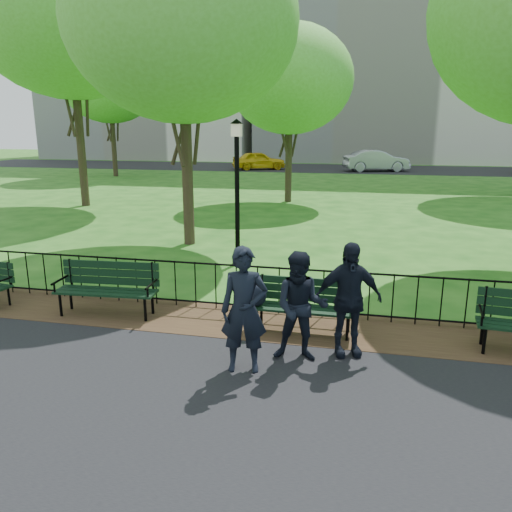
% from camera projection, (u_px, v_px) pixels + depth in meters
% --- Properties ---
extents(ground, '(120.00, 120.00, 0.00)m').
position_uv_depth(ground, '(296.00, 367.00, 7.15)').
color(ground, '#1F5817').
extents(dirt_strip, '(60.00, 1.60, 0.01)m').
position_uv_depth(dirt_strip, '(308.00, 326.00, 8.56)').
color(dirt_strip, '#312014').
rests_on(dirt_strip, ground).
extents(far_street, '(70.00, 9.00, 0.01)m').
position_uv_depth(far_street, '(357.00, 169.00, 40.21)').
color(far_street, black).
rests_on(far_street, ground).
extents(iron_fence, '(24.06, 0.06, 1.00)m').
position_uv_depth(iron_fence, '(312.00, 291.00, 8.91)').
color(iron_fence, black).
rests_on(iron_fence, ground).
extents(apartment_west, '(22.00, 15.00, 26.00)m').
position_uv_depth(apartment_west, '(159.00, 34.00, 53.83)').
color(apartment_west, silver).
rests_on(apartment_west, ground).
extents(apartment_mid, '(24.00, 15.00, 30.00)m').
position_uv_depth(apartment_mid, '(390.00, 2.00, 48.28)').
color(apartment_mid, silver).
rests_on(apartment_mid, ground).
extents(park_bench_main, '(1.80, 0.56, 0.97)m').
position_uv_depth(park_bench_main, '(288.00, 298.00, 8.28)').
color(park_bench_main, black).
rests_on(park_bench_main, ground).
extents(park_bench_left_a, '(1.87, 0.69, 1.04)m').
position_uv_depth(park_bench_left_a, '(108.00, 283.00, 9.05)').
color(park_bench_left_a, black).
rests_on(park_bench_left_a, ground).
extents(lamppost, '(0.32, 0.32, 3.52)m').
position_uv_depth(lamppost, '(237.00, 187.00, 12.03)').
color(lamppost, black).
rests_on(lamppost, ground).
extents(tree_near_w, '(6.24, 6.24, 8.69)m').
position_uv_depth(tree_near_w, '(182.00, 21.00, 13.14)').
color(tree_near_w, '#2D2116').
rests_on(tree_near_w, ground).
extents(tree_mid_w, '(8.04, 8.04, 11.21)m').
position_uv_depth(tree_mid_w, '(69.00, 11.00, 19.74)').
color(tree_mid_w, '#2D2116').
rests_on(tree_mid_w, ground).
extents(tree_far_c, '(5.48, 5.48, 7.63)m').
position_uv_depth(tree_far_c, '(290.00, 79.00, 21.52)').
color(tree_far_c, '#2D2116').
rests_on(tree_far_c, ground).
extents(tree_far_w, '(6.45, 6.45, 8.99)m').
position_uv_depth(tree_far_w, '(109.00, 81.00, 32.78)').
color(tree_far_w, '#2D2116').
rests_on(tree_far_w, ground).
extents(person_left, '(0.71, 0.53, 1.78)m').
position_uv_depth(person_left, '(244.00, 310.00, 6.84)').
color(person_left, black).
rests_on(person_left, asphalt_path).
extents(person_mid, '(0.82, 0.47, 1.63)m').
position_uv_depth(person_mid, '(301.00, 307.00, 7.18)').
color(person_mid, black).
rests_on(person_mid, asphalt_path).
extents(person_right, '(1.09, 0.70, 1.73)m').
position_uv_depth(person_right, '(348.00, 299.00, 7.34)').
color(person_right, black).
rests_on(person_right, asphalt_path).
extents(taxi, '(4.46, 3.24, 1.41)m').
position_uv_depth(taxi, '(259.00, 160.00, 39.32)').
color(taxi, gold).
rests_on(taxi, far_street).
extents(sedan_silver, '(5.13, 3.08, 1.60)m').
position_uv_depth(sedan_silver, '(376.00, 161.00, 37.79)').
color(sedan_silver, '#9DA0A4').
rests_on(sedan_silver, far_street).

